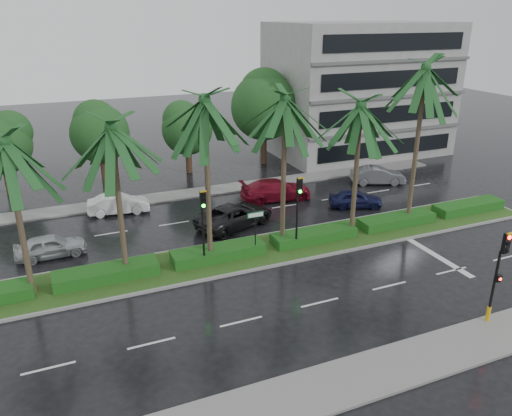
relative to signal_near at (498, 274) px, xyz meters
name	(u,v)px	position (x,y,z in m)	size (l,w,h in m)	color
ground	(275,258)	(-6.00, 9.39, -2.50)	(120.00, 120.00, 0.00)	black
near_sidewalk	(388,369)	(-6.00, -0.81, -2.44)	(40.00, 2.40, 0.12)	slate
far_sidewalk	(209,191)	(-6.00, 21.39, -2.44)	(40.00, 2.00, 0.12)	slate
median	(268,249)	(-6.00, 10.39, -2.42)	(36.00, 4.00, 0.15)	gray
hedge	(268,244)	(-6.00, 10.39, -2.05)	(35.20, 1.40, 0.60)	#164915
lane_markings	(326,252)	(-2.96, 8.96, -2.50)	(34.00, 13.06, 0.01)	silver
palm_row	(247,117)	(-7.24, 10.41, 5.32)	(26.30, 4.20, 10.50)	#3E3423
signal_near	(498,274)	(0.00, 0.00, 0.00)	(0.34, 0.45, 4.36)	black
signal_median_left	(203,217)	(-10.00, 9.69, 0.49)	(0.34, 0.42, 4.36)	black
signal_median_right	(298,203)	(-4.50, 9.69, 0.49)	(0.34, 0.42, 4.36)	black
street_sign	(255,223)	(-7.00, 9.87, -0.38)	(0.95, 0.09, 2.60)	black
bg_trees	(221,114)	(-2.98, 26.98, 2.26)	(32.85, 5.83, 8.43)	#382419
building	(358,89)	(11.00, 27.39, 3.50)	(16.00, 10.00, 12.00)	gray
car_silver	(50,246)	(-17.50, 14.46, -1.86)	(3.81, 1.53, 1.30)	#B5B9BE
car_white	(118,204)	(-13.00, 19.64, -1.83)	(4.07, 1.42, 1.34)	white
car_darkgrey	(235,215)	(-6.50, 14.49, -1.77)	(5.31, 2.45, 1.48)	black
car_red	(276,190)	(-2.00, 17.88, -1.75)	(5.21, 2.12, 1.51)	maroon
car_blue	(356,199)	(2.50, 14.31, -1.87)	(3.69, 1.49, 1.26)	#181D4A
car_grey	(378,175)	(7.00, 17.98, -1.81)	(4.23, 1.47, 1.39)	slate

